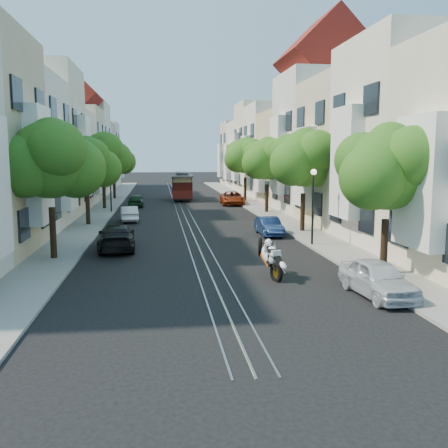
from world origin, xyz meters
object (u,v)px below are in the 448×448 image
object	(u,v)px
tree_e_d	(246,157)
tree_w_b	(87,164)
lamp_west	(110,180)
tree_e_c	(268,160)
tree_w_c	(103,155)
tree_e_b	(305,160)
parked_car_w_near	(117,237)
tree_e_a	(389,171)
cable_car	(182,185)
parked_car_e_mid	(269,226)
parked_car_w_far	(136,200)
parked_car_w_mid	(129,214)
lamp_east	(313,195)
tree_w_d	(114,159)
parked_car_e_far	(232,198)
tree_w_a	(51,162)
sportbike_rider	(270,256)
parked_car_e_near	(378,278)

from	to	relation	value
tree_e_d	tree_w_b	xyz separation A→B (m)	(-14.40, -17.00, -0.47)
tree_w_b	lamp_west	bearing A→B (deg)	84.03
tree_e_c	tree_w_c	xyz separation A→B (m)	(-14.40, 5.00, 0.47)
tree_e_b	parked_car_w_near	bearing A→B (deg)	-157.93
tree_e_a	tree_w_c	size ratio (longest dim) A/B	0.88
tree_e_a	cable_car	world-z (taller)	tree_e_a
tree_e_b	parked_car_e_mid	bearing A→B (deg)	-159.67
tree_e_d	parked_car_w_far	size ratio (longest dim) A/B	1.84
cable_car	parked_car_w_mid	world-z (taller)	cable_car
tree_e_a	parked_car_w_mid	size ratio (longest dim) A/B	1.76
lamp_east	lamp_west	bearing A→B (deg)	124.99
tree_w_b	tree_w_c	size ratio (longest dim) A/B	0.88
parked_car_e_mid	tree_w_d	bearing A→B (deg)	111.82
lamp_east	parked_car_e_far	world-z (taller)	lamp_east
tree_e_c	tree_w_d	xyz separation A→B (m)	(-14.40, 16.00, 0.00)
lamp_east	tree_w_d	bearing A→B (deg)	112.80
tree_e_c	parked_car_w_far	size ratio (longest dim) A/B	1.75
tree_w_a	lamp_east	bearing A→B (deg)	8.57
tree_e_d	sportbike_rider	distance (m)	34.43
parked_car_e_near	parked_car_w_near	size ratio (longest dim) A/B	0.83
tree_e_c	lamp_west	size ratio (longest dim) A/B	1.57
tree_w_a	parked_car_w_near	world-z (taller)	tree_w_a
lamp_west	tree_e_c	bearing A→B (deg)	-8.49
tree_e_d	lamp_east	size ratio (longest dim) A/B	1.65
tree_e_d	parked_car_w_near	bearing A→B (deg)	-113.57
tree_e_c	tree_w_a	distance (m)	23.05
parked_car_e_mid	parked_car_e_far	xyz separation A→B (m)	(0.56, 19.70, 0.10)
cable_car	parked_car_w_near	bearing A→B (deg)	-97.38
tree_w_a	tree_w_c	size ratio (longest dim) A/B	0.94
cable_car	tree_w_b	bearing A→B (deg)	-108.74
lamp_east	tree_e_c	bearing A→B (deg)	86.56
tree_e_a	parked_car_e_far	bearing A→B (deg)	93.63
sportbike_rider	cable_car	world-z (taller)	cable_car
sportbike_rider	parked_car_w_near	bearing A→B (deg)	115.45
tree_e_c	parked_car_e_near	world-z (taller)	tree_e_c
tree_w_c	lamp_west	xyz separation A→B (m)	(0.84, -2.98, -2.22)
tree_e_a	tree_e_b	bearing A→B (deg)	90.00
tree_w_c	parked_car_e_far	size ratio (longest dim) A/B	1.46
tree_w_c	parked_car_w_near	distance (m)	21.36
lamp_west	parked_car_e_far	bearing A→B (deg)	26.34
tree_e_a	parked_car_e_far	distance (m)	31.06
sportbike_rider	cable_car	distance (m)	37.19
tree_e_d	tree_e_a	bearing A→B (deg)	-90.00
tree_e_a	tree_w_a	distance (m)	15.25
tree_w_a	parked_car_w_far	size ratio (longest dim) A/B	1.80
parked_car_e_far	tree_w_a	bearing A→B (deg)	-113.11
tree_e_c	parked_car_w_far	world-z (taller)	tree_e_c
tree_w_b	parked_car_w_far	world-z (taller)	tree_w_b
tree_e_a	tree_w_a	xyz separation A→B (m)	(-14.40, 5.00, 0.34)
cable_car	tree_e_d	bearing A→B (deg)	-24.04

